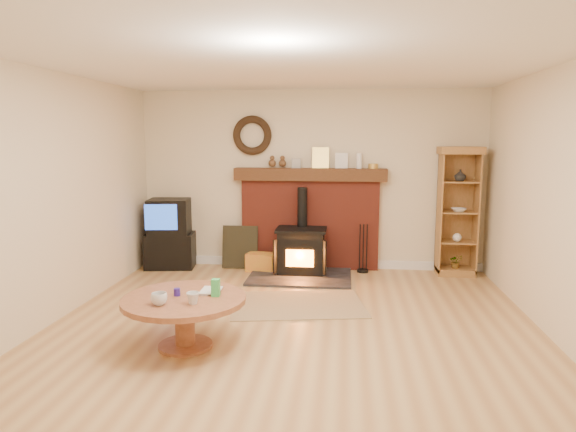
# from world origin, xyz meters

# --- Properties ---
(ground) EXTENTS (5.50, 5.50, 0.00)m
(ground) POSITION_xyz_m (0.00, 0.00, 0.00)
(ground) COLOR #A97846
(ground) RESTS_ON ground
(room_shell) EXTENTS (5.02, 5.52, 2.61)m
(room_shell) POSITION_xyz_m (-0.02, 0.09, 1.72)
(room_shell) COLOR beige
(room_shell) RESTS_ON ground
(chimney_breast) EXTENTS (2.20, 0.22, 1.78)m
(chimney_breast) POSITION_xyz_m (0.00, 2.67, 0.80)
(chimney_breast) COLOR maroon
(chimney_breast) RESTS_ON ground
(wood_stove) EXTENTS (1.40, 1.00, 1.22)m
(wood_stove) POSITION_xyz_m (-0.09, 2.27, 0.32)
(wood_stove) COLOR black
(wood_stove) RESTS_ON ground
(area_rug) EXTENTS (1.67, 1.29, 0.01)m
(area_rug) POSITION_xyz_m (-0.02, 0.94, 0.01)
(area_rug) COLOR brown
(area_rug) RESTS_ON ground
(tv_unit) EXTENTS (0.76, 0.58, 1.02)m
(tv_unit) POSITION_xyz_m (-2.06, 2.47, 0.49)
(tv_unit) COLOR black
(tv_unit) RESTS_ON ground
(curio_cabinet) EXTENTS (0.58, 0.42, 1.79)m
(curio_cabinet) POSITION_xyz_m (2.07, 2.55, 0.90)
(curio_cabinet) COLOR brown
(curio_cabinet) RESTS_ON ground
(firelog_box) EXTENTS (0.46, 0.33, 0.26)m
(firelog_box) POSITION_xyz_m (-0.68, 2.40, 0.13)
(firelog_box) COLOR yellow
(firelog_box) RESTS_ON ground
(leaning_painting) EXTENTS (0.53, 0.14, 0.63)m
(leaning_painting) POSITION_xyz_m (-1.02, 2.55, 0.32)
(leaning_painting) COLOR black
(leaning_painting) RESTS_ON ground
(fire_tools) EXTENTS (0.16, 0.16, 0.70)m
(fire_tools) POSITION_xyz_m (0.78, 2.50, 0.13)
(fire_tools) COLOR black
(fire_tools) RESTS_ON ground
(coffee_table) EXTENTS (1.13, 1.13, 0.64)m
(coffee_table) POSITION_xyz_m (-0.93, -0.39, 0.39)
(coffee_table) COLOR brown
(coffee_table) RESTS_ON ground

